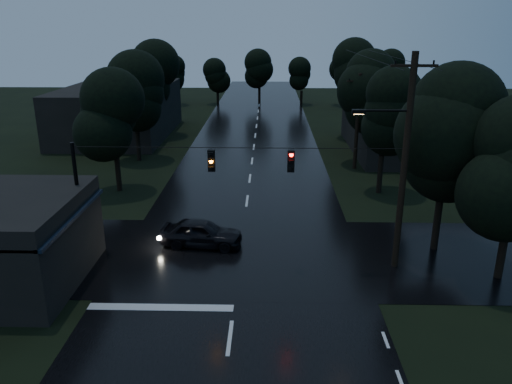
{
  "coord_description": "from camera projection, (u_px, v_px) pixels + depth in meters",
  "views": [
    {
      "loc": [
        1.38,
        -10.76,
        11.12
      ],
      "look_at": [
        0.75,
        13.93,
        2.71
      ],
      "focal_mm": 35.0,
      "sensor_mm": 36.0,
      "label": 1
    }
  ],
  "objects": [
    {
      "name": "car",
      "position": [
        201.0,
        233.0,
        26.0
      ],
      "size": [
        4.4,
        2.15,
        1.45
      ],
      "primitive_type": "imported",
      "rotation": [
        0.0,
        0.0,
        1.46
      ],
      "color": "black",
      "rests_on": "ground"
    },
    {
      "name": "tree_left_a",
      "position": [
        113.0,
        116.0,
        33.15
      ],
      "size": [
        3.92,
        3.92,
        8.26
      ],
      "color": "black",
      "rests_on": "ground"
    },
    {
      "name": "span_signals",
      "position": [
        250.0,
        160.0,
        22.5
      ],
      "size": [
        15.0,
        0.37,
        1.12
      ],
      "color": "black",
      "rests_on": "ground"
    },
    {
      "name": "main_road",
      "position": [
        252.0,
        161.0,
        42.19
      ],
      "size": [
        12.0,
        120.0,
        0.02
      ],
      "primitive_type": "cube",
      "color": "black",
      "rests_on": "ground"
    },
    {
      "name": "tree_left_c",
      "position": [
        154.0,
        77.0,
        49.97
      ],
      "size": [
        4.48,
        4.48,
        9.44
      ],
      "color": "black",
      "rests_on": "ground"
    },
    {
      "name": "tree_right_c",
      "position": [
        358.0,
        73.0,
        49.36
      ],
      "size": [
        4.76,
        4.76,
        10.03
      ],
      "color": "black",
      "rests_on": "ground"
    },
    {
      "name": "tree_right_a",
      "position": [
        385.0,
        111.0,
        32.59
      ],
      "size": [
        4.2,
        4.2,
        8.85
      ],
      "color": "black",
      "rests_on": "ground"
    },
    {
      "name": "tree_corner_near",
      "position": [
        448.0,
        135.0,
        23.93
      ],
      "size": [
        4.48,
        4.48,
        9.44
      ],
      "color": "black",
      "rests_on": "ground"
    },
    {
      "name": "utility_pole_main",
      "position": [
        403.0,
        161.0,
        22.34
      ],
      "size": [
        3.5,
        0.3,
        10.0
      ],
      "color": "black",
      "rests_on": "ground"
    },
    {
      "name": "tree_right_b",
      "position": [
        371.0,
        90.0,
        40.03
      ],
      "size": [
        4.48,
        4.48,
        9.44
      ],
      "color": "black",
      "rests_on": "ground"
    },
    {
      "name": "building_far_left",
      "position": [
        119.0,
        111.0,
        51.19
      ],
      "size": [
        10.0,
        16.0,
        5.0
      ],
      "primitive_type": "cube",
      "color": "black",
      "rests_on": "ground"
    },
    {
      "name": "cross_street",
      "position": [
        240.0,
        255.0,
        25.16
      ],
      "size": [
        60.0,
        9.0,
        0.02
      ],
      "primitive_type": "cube",
      "color": "black",
      "rests_on": "ground"
    },
    {
      "name": "utility_pole_far",
      "position": [
        357.0,
        121.0,
        38.85
      ],
      "size": [
        2.0,
        0.3,
        7.5
      ],
      "color": "black",
      "rests_on": "ground"
    },
    {
      "name": "building_far_right",
      "position": [
        409.0,
        127.0,
        44.93
      ],
      "size": [
        10.0,
        14.0,
        4.4
      ],
      "primitive_type": "cube",
      "color": "black",
      "rests_on": "ground"
    },
    {
      "name": "anchor_pole_left",
      "position": [
        79.0,
        205.0,
        23.43
      ],
      "size": [
        0.18,
        0.18,
        6.0
      ],
      "primitive_type": "cylinder",
      "color": "black",
      "rests_on": "ground"
    },
    {
      "name": "tree_left_b",
      "position": [
        134.0,
        94.0,
        40.61
      ],
      "size": [
        4.2,
        4.2,
        8.85
      ],
      "color": "black",
      "rests_on": "ground"
    }
  ]
}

